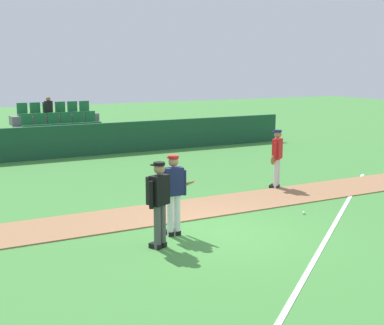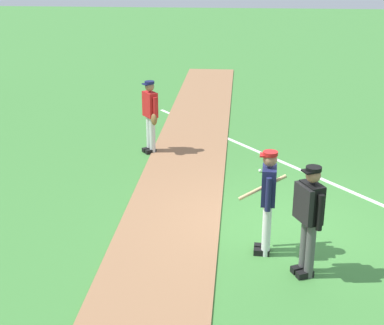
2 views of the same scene
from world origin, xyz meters
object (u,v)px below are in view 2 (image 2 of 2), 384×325
object	(u,v)px
batter_navy_jersey	(268,199)
umpire_home_plate	(309,215)
runner_red_jersey	(150,114)
baseball	(260,171)

from	to	relation	value
batter_navy_jersey	umpire_home_plate	distance (m)	0.84
umpire_home_plate	runner_red_jersey	distance (m)	6.18
runner_red_jersey	baseball	xyz separation A→B (m)	(-1.11, -2.62, -0.93)
batter_navy_jersey	runner_red_jersey	xyz separation A→B (m)	(4.68, 2.61, -0.01)
runner_red_jersey	baseball	size ratio (longest dim) A/B	23.78
runner_red_jersey	batter_navy_jersey	bearing A→B (deg)	-150.89
batter_navy_jersey	umpire_home_plate	bearing A→B (deg)	-136.90
batter_navy_jersey	umpire_home_plate	xyz separation A→B (m)	(-0.61, -0.57, 0.03)
runner_red_jersey	baseball	bearing A→B (deg)	-112.91
umpire_home_plate	runner_red_jersey	bearing A→B (deg)	30.99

